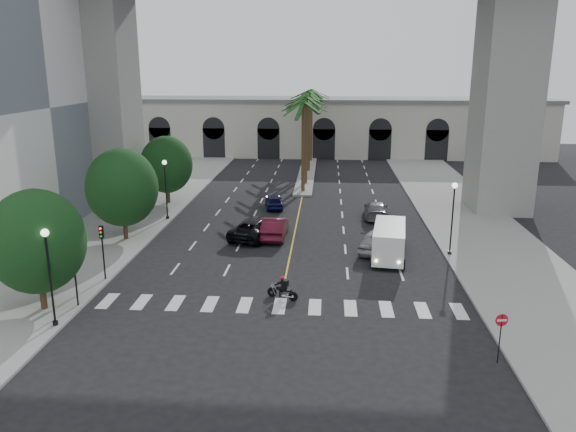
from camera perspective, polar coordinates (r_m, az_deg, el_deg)
The scene contains 30 objects.
ground at distance 33.56m, azimuth -0.64°, elevation -8.09°, with size 140.00×140.00×0.00m, color black.
sidewalk_left at distance 50.73m, azimuth -16.34°, elevation -0.56°, with size 8.00×100.00×0.15m, color gray.
sidewalk_right at distance 49.20m, azimuth 18.55°, elevation -1.21°, with size 8.00×100.00×0.15m, color gray.
median at distance 70.04m, azimuth 1.90°, elevation 4.27°, with size 2.00×24.00×0.20m, color gray.
pier_building at distance 86.26m, azimuth 2.36°, elevation 9.09°, with size 71.00×10.50×8.50m.
bridge at distance 53.03m, azimuth 5.32°, elevation 20.75°, with size 75.00×13.00×26.00m.
palm_a at distance 58.95m, azimuth 1.59°, elevation 11.06°, with size 3.20×3.20×10.30m.
palm_b at distance 62.92m, azimuth 1.85°, elevation 11.56°, with size 3.20×3.20×10.60m.
palm_c at distance 66.95m, azimuth 1.72°, elevation 11.38°, with size 3.20×3.20×10.10m.
palm_d at distance 70.89m, azimuth 2.15°, elevation 12.17°, with size 3.20×3.20×10.90m.
palm_e at distance 74.91m, azimuth 2.06°, elevation 11.97°, with size 3.20×3.20×10.40m.
palm_f at distance 78.88m, azimuth 2.39°, elevation 12.33°, with size 3.20×3.20×10.70m.
street_tree_near at distance 33.11m, azimuth -24.18°, elevation -2.38°, with size 5.20×5.20×6.89m.
street_tree_mid at distance 44.53m, azimuth -16.50°, elevation 2.80°, with size 5.44×5.44×7.21m.
street_tree_far at distance 55.78m, azimuth -12.25°, elevation 5.12°, with size 5.04×5.04×6.68m.
lamp_post_left_near at distance 30.94m, azimuth -23.10°, elevation -5.00°, with size 0.40×0.40×5.35m.
lamp_post_left_far at distance 49.80m, azimuth -12.32°, elevation 3.15°, with size 0.40×0.40×5.35m.
lamp_post_right at distance 40.98m, azimuth 16.39°, elevation 0.35°, with size 0.40×0.40×5.35m.
traffic_signal_near at distance 33.23m, azimuth -20.91°, elevation -4.72°, with size 0.25×0.18×3.65m.
traffic_signal_far at distance 36.69m, azimuth -18.35°, elevation -2.66°, with size 0.25×0.18×3.65m.
motorcycle_rider at distance 32.84m, azimuth -0.48°, elevation -7.40°, with size 1.85×0.86×1.42m.
car_a at distance 41.47m, azimuth 9.12°, elevation -2.47°, with size 1.98×4.93×1.68m, color #A1A2A6.
car_b at distance 44.22m, azimuth -1.37°, elevation -1.18°, with size 1.77×5.07×1.67m, color #480E1D.
car_c at distance 44.25m, azimuth -3.37°, elevation -1.25°, with size 2.62×5.68×1.58m, color black.
car_d at distance 50.65m, azimuth 8.93°, elevation 0.63°, with size 2.07×5.08×1.48m, color #5E5E63.
car_e at distance 53.37m, azimuth -1.42°, elevation 1.47°, with size 1.57×3.89×1.33m, color #0D0D3C.
cargo_van at distance 39.85m, azimuth 10.24°, elevation -2.49°, with size 2.88×5.89×2.41m.
pedestrian_a at distance 37.47m, azimuth -23.27°, elevation -5.04°, with size 0.69×0.45×1.90m, color black.
pedestrian_b at distance 40.50m, azimuth -22.01°, elevation -3.57°, with size 0.84×0.66×1.74m, color black.
do_not_enter_sign at distance 27.49m, azimuth 20.83°, elevation -10.56°, with size 0.59×0.12×2.43m.
Camera 1 is at (2.55, -30.76, 13.18)m, focal length 35.00 mm.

